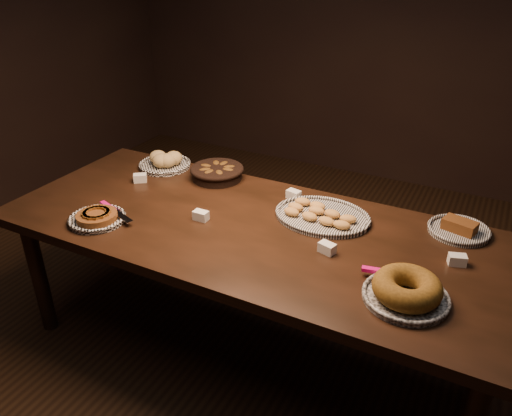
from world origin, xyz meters
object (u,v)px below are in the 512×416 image
at_px(buffet_table, 250,239).
at_px(apple_tart_plate, 97,217).
at_px(bundt_cake_plate, 406,290).
at_px(madeleine_platter, 321,215).

relative_size(buffet_table, apple_tart_plate, 7.61).
distance_m(buffet_table, bundt_cake_plate, 0.81).
bearing_deg(buffet_table, apple_tart_plate, -155.60).
distance_m(buffet_table, apple_tart_plate, 0.73).
xyz_separation_m(buffet_table, madeleine_platter, (0.27, 0.22, 0.09)).
relative_size(apple_tart_plate, madeleine_platter, 0.69).
bearing_deg(apple_tart_plate, bundt_cake_plate, 23.56).
height_order(buffet_table, bundt_cake_plate, bundt_cake_plate).
height_order(madeleine_platter, bundt_cake_plate, bundt_cake_plate).
bearing_deg(buffet_table, bundt_cake_plate, -15.99).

